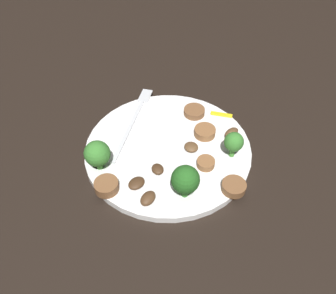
% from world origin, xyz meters
% --- Properties ---
extents(ground_plane, '(1.40, 1.40, 0.00)m').
position_xyz_m(ground_plane, '(0.00, 0.00, 0.00)').
color(ground_plane, black).
extents(plate, '(0.25, 0.25, 0.01)m').
position_xyz_m(plate, '(0.00, 0.00, 0.01)').
color(plate, white).
rests_on(plate, ground_plane).
extents(fork, '(0.18, 0.04, 0.00)m').
position_xyz_m(fork, '(0.06, 0.06, 0.01)').
color(fork, silver).
rests_on(fork, plate).
extents(broccoli_floret_0, '(0.04, 0.04, 0.05)m').
position_xyz_m(broccoli_floret_0, '(-0.09, -0.03, 0.04)').
color(broccoli_floret_0, '#296420').
rests_on(broccoli_floret_0, plate).
extents(broccoli_floret_1, '(0.03, 0.03, 0.04)m').
position_xyz_m(broccoli_floret_1, '(-0.01, -0.10, 0.04)').
color(broccoli_floret_1, '#408630').
rests_on(broccoli_floret_1, plate).
extents(broccoli_floret_2, '(0.04, 0.04, 0.05)m').
position_xyz_m(broccoli_floret_2, '(-0.05, 0.09, 0.04)').
color(broccoli_floret_2, '#408630').
rests_on(broccoli_floret_2, plate).
extents(sausage_slice_0, '(0.05, 0.05, 0.01)m').
position_xyz_m(sausage_slice_0, '(-0.09, 0.07, 0.02)').
color(sausage_slice_0, brown).
rests_on(sausage_slice_0, plate).
extents(sausage_slice_1, '(0.04, 0.04, 0.01)m').
position_xyz_m(sausage_slice_1, '(-0.03, -0.06, 0.02)').
color(sausage_slice_1, brown).
rests_on(sausage_slice_1, plate).
extents(sausage_slice_2, '(0.05, 0.05, 0.01)m').
position_xyz_m(sausage_slice_2, '(0.03, -0.05, 0.02)').
color(sausage_slice_2, brown).
rests_on(sausage_slice_2, plate).
extents(sausage_slice_3, '(0.05, 0.05, 0.01)m').
position_xyz_m(sausage_slice_3, '(-0.07, -0.10, 0.02)').
color(sausage_slice_3, brown).
rests_on(sausage_slice_3, plate).
extents(sausage_slice_4, '(0.04, 0.04, 0.01)m').
position_xyz_m(sausage_slice_4, '(0.08, -0.03, 0.02)').
color(sausage_slice_4, brown).
rests_on(sausage_slice_4, plate).
extents(mushroom_0, '(0.03, 0.03, 0.01)m').
position_xyz_m(mushroom_0, '(-0.00, -0.04, 0.02)').
color(mushroom_0, brown).
rests_on(mushroom_0, plate).
extents(mushroom_1, '(0.03, 0.03, 0.01)m').
position_xyz_m(mushroom_1, '(-0.10, 0.01, 0.02)').
color(mushroom_1, '#4C331E').
rests_on(mushroom_1, plate).
extents(mushroom_2, '(0.03, 0.02, 0.01)m').
position_xyz_m(mushroom_2, '(-0.05, 0.01, 0.02)').
color(mushroom_2, '#422B19').
rests_on(mushroom_2, plate).
extents(mushroom_3, '(0.03, 0.03, 0.01)m').
position_xyz_m(mushroom_3, '(0.04, -0.10, 0.02)').
color(mushroom_3, brown).
rests_on(mushroom_3, plate).
extents(mushroom_4, '(0.03, 0.03, 0.01)m').
position_xyz_m(mushroom_4, '(-0.08, 0.03, 0.02)').
color(mushroom_4, '#422B19').
rests_on(mushroom_4, plate).
extents(pepper_strip_1, '(0.01, 0.04, 0.00)m').
position_xyz_m(pepper_strip_1, '(0.08, -0.08, 0.01)').
color(pepper_strip_1, yellow).
rests_on(pepper_strip_1, plate).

